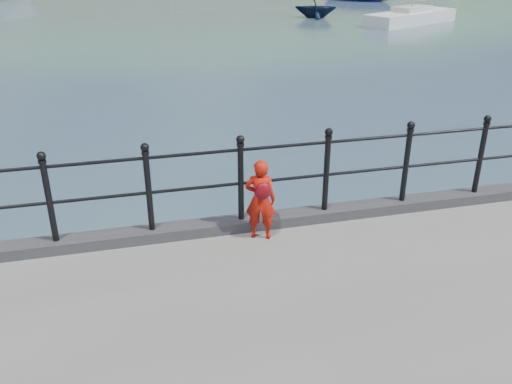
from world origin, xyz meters
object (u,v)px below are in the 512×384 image
object	(u,v)px
railing	(195,177)
child	(261,199)
launch_navy	(316,7)
sailboat_near	(411,18)

from	to	relation	value
railing	child	bearing A→B (deg)	-20.15
child	launch_navy	bearing A→B (deg)	-88.80
railing	sailboat_near	xyz separation A→B (m)	(16.60, 24.45, -1.48)
launch_navy	sailboat_near	xyz separation A→B (m)	(4.74, -3.85, -0.35)
railing	child	world-z (taller)	railing
launch_navy	sailboat_near	world-z (taller)	sailboat_near
railing	sailboat_near	bearing A→B (deg)	55.83
railing	launch_navy	distance (m)	30.70
child	launch_navy	size ratio (longest dim) A/B	0.42
launch_navy	sailboat_near	bearing A→B (deg)	-110.49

